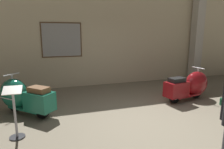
# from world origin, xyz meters

# --- Properties ---
(ground_plane) EXTENTS (60.00, 60.00, 0.00)m
(ground_plane) POSITION_xyz_m (0.00, 0.00, 0.00)
(ground_plane) COLOR gray
(showroom_back_wall) EXTENTS (18.00, 0.63, 3.92)m
(showroom_back_wall) POSITION_xyz_m (0.13, 3.69, 1.96)
(showroom_back_wall) COLOR beige
(showroom_back_wall) RESTS_ON ground
(scooter_0) EXTENTS (1.45, 1.43, 0.97)m
(scooter_0) POSITION_xyz_m (-2.54, 1.49, 0.44)
(scooter_0) COLOR black
(scooter_0) RESTS_ON ground
(scooter_1) EXTENTS (1.60, 0.73, 0.94)m
(scooter_1) POSITION_xyz_m (2.04, 1.12, 0.43)
(scooter_1) COLOR black
(scooter_1) RESTS_ON ground
(info_stanchion) EXTENTS (0.33, 0.28, 0.99)m
(info_stanchion) POSITION_xyz_m (-2.51, 0.27, 0.41)
(info_stanchion) COLOR #333338
(info_stanchion) RESTS_ON ground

